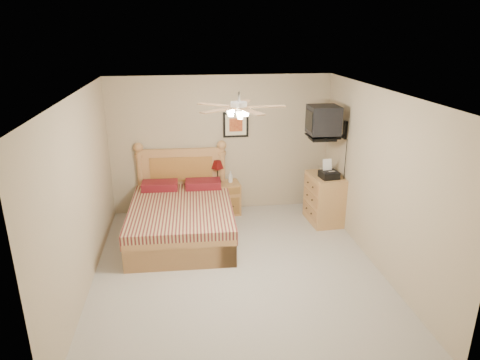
{
  "coord_description": "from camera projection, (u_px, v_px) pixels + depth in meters",
  "views": [
    {
      "loc": [
        -0.68,
        -5.3,
        3.25
      ],
      "look_at": [
        0.16,
        0.9,
        1.03
      ],
      "focal_mm": 32.0,
      "sensor_mm": 36.0,
      "label": 1
    }
  ],
  "objects": [
    {
      "name": "wall_front",
      "position": [
        271.0,
        280.0,
        3.6
      ],
      "size": [
        4.0,
        0.04,
        2.5
      ],
      "primitive_type": "cube",
      "color": "tan",
      "rests_on": "ground"
    },
    {
      "name": "floor",
      "position": [
        237.0,
        269.0,
        6.12
      ],
      "size": [
        4.5,
        4.5,
        0.0
      ],
      "primitive_type": "plane",
      "color": "#A8A297",
      "rests_on": "ground"
    },
    {
      "name": "wall_back",
      "position": [
        221.0,
        145.0,
        7.8
      ],
      "size": [
        4.0,
        0.04,
        2.5
      ],
      "primitive_type": "cube",
      "color": "tan",
      "rests_on": "ground"
    },
    {
      "name": "ceiling_fan",
      "position": [
        239.0,
        107.0,
        5.14
      ],
      "size": [
        1.14,
        1.14,
        0.28
      ],
      "primitive_type": null,
      "color": "white",
      "rests_on": "ceiling"
    },
    {
      "name": "framed_picture",
      "position": [
        236.0,
        125.0,
        7.69
      ],
      "size": [
        0.46,
        0.04,
        0.46
      ],
      "primitive_type": "cube",
      "color": "black",
      "rests_on": "wall_back"
    },
    {
      "name": "magazine_lower",
      "position": [
        321.0,
        170.0,
        7.63
      ],
      "size": [
        0.22,
        0.28,
        0.02
      ],
      "primitive_type": "imported",
      "rotation": [
        0.0,
        0.0,
        -0.12
      ],
      "color": "#BBB195",
      "rests_on": "dresser"
    },
    {
      "name": "bed",
      "position": [
        181.0,
        199.0,
        6.84
      ],
      "size": [
        1.66,
        2.15,
        1.36
      ],
      "primitive_type": null,
      "rotation": [
        0.0,
        0.0,
        -0.03
      ],
      "color": "tan",
      "rests_on": "ground"
    },
    {
      "name": "dresser",
      "position": [
        324.0,
        199.0,
        7.5
      ],
      "size": [
        0.55,
        0.76,
        0.87
      ],
      "primitive_type": "cube",
      "rotation": [
        0.0,
        0.0,
        0.06
      ],
      "color": "#B78747",
      "rests_on": "ground"
    },
    {
      "name": "nightstand",
      "position": [
        224.0,
        198.0,
        7.89
      ],
      "size": [
        0.59,
        0.46,
        0.6
      ],
      "primitive_type": "cube",
      "rotation": [
        0.0,
        0.0,
        0.1
      ],
      "color": "olive",
      "rests_on": "ground"
    },
    {
      "name": "magazine_upper",
      "position": [
        321.0,
        168.0,
        7.65
      ],
      "size": [
        0.21,
        0.28,
        0.02
      ],
      "primitive_type": "imported",
      "rotation": [
        0.0,
        0.0,
        0.01
      ],
      "color": "gray",
      "rests_on": "magazine_lower"
    },
    {
      "name": "lotion_bottle",
      "position": [
        230.0,
        177.0,
        7.79
      ],
      "size": [
        0.11,
        0.11,
        0.21
      ],
      "primitive_type": "imported",
      "rotation": [
        0.0,
        0.0,
        0.44
      ],
      "color": "silver",
      "rests_on": "nightstand"
    },
    {
      "name": "fax_machine",
      "position": [
        329.0,
        169.0,
        7.18
      ],
      "size": [
        0.33,
        0.34,
        0.31
      ],
      "primitive_type": null,
      "rotation": [
        0.0,
        0.0,
        0.13
      ],
      "color": "black",
      "rests_on": "dresser"
    },
    {
      "name": "wall_left",
      "position": [
        82.0,
        195.0,
        5.45
      ],
      "size": [
        0.04,
        4.5,
        2.5
      ],
      "primitive_type": "cube",
      "color": "tan",
      "rests_on": "ground"
    },
    {
      "name": "table_lamp",
      "position": [
        218.0,
        171.0,
        7.78
      ],
      "size": [
        0.26,
        0.26,
        0.41
      ],
      "primitive_type": null,
      "rotation": [
        0.0,
        0.0,
        -0.18
      ],
      "color": "#5A0C0C",
      "rests_on": "nightstand"
    },
    {
      "name": "wall_tv",
      "position": [
        332.0,
        122.0,
        6.99
      ],
      "size": [
        0.56,
        0.46,
        0.58
      ],
      "primitive_type": null,
      "color": "black",
      "rests_on": "wall_right"
    },
    {
      "name": "wall_right",
      "position": [
        379.0,
        181.0,
        5.96
      ],
      "size": [
        0.04,
        4.5,
        2.5
      ],
      "primitive_type": "cube",
      "color": "tan",
      "rests_on": "ground"
    },
    {
      "name": "ceiling",
      "position": [
        237.0,
        93.0,
        5.28
      ],
      "size": [
        4.0,
        4.5,
        0.04
      ],
      "primitive_type": "cube",
      "color": "white",
      "rests_on": "ground"
    }
  ]
}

